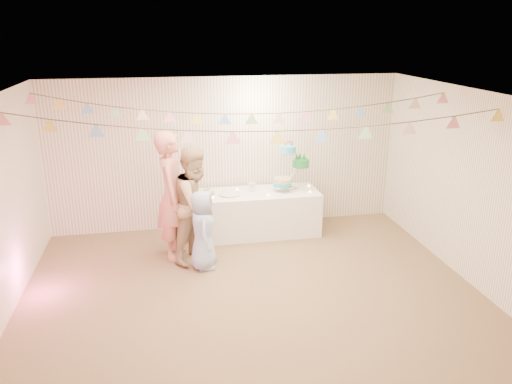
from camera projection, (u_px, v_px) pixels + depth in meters
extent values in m
plane|color=brown|center=(252.00, 294.00, 6.61)|extent=(6.00, 6.00, 0.00)
plane|color=white|center=(252.00, 96.00, 5.79)|extent=(6.00, 6.00, 0.00)
plane|color=white|center=(226.00, 154.00, 8.53)|extent=(6.00, 6.00, 0.00)
plane|color=white|center=(309.00, 306.00, 3.87)|extent=(6.00, 6.00, 0.00)
plane|color=white|center=(470.00, 188.00, 6.73)|extent=(5.00, 5.00, 0.00)
cube|color=white|center=(260.00, 213.00, 8.45)|extent=(1.97, 0.79, 0.74)
cylinder|color=white|center=(230.00, 194.00, 8.19)|extent=(0.35, 0.35, 0.02)
imported|color=tan|center=(173.00, 196.00, 7.41)|extent=(0.56, 0.77, 1.96)
imported|color=tan|center=(197.00, 204.00, 7.36)|extent=(1.05, 1.08, 1.75)
imported|color=#9BB1DC|center=(203.00, 230.00, 7.16)|extent=(0.39, 0.59, 1.18)
cylinder|color=#FFD88C|center=(213.00, 197.00, 8.05)|extent=(0.04, 0.04, 0.03)
cylinder|color=#FFD88C|center=(237.00, 189.00, 8.43)|extent=(0.04, 0.04, 0.03)
cylinder|color=#FFD88C|center=(268.00, 195.00, 8.14)|extent=(0.04, 0.04, 0.03)
cylinder|color=#FFD88C|center=(277.00, 186.00, 8.60)|extent=(0.04, 0.04, 0.03)
cylinder|color=#FFD88C|center=(310.00, 192.00, 8.31)|extent=(0.04, 0.04, 0.03)
cylinder|color=#FFD88C|center=(309.00, 185.00, 8.63)|extent=(0.04, 0.04, 0.03)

